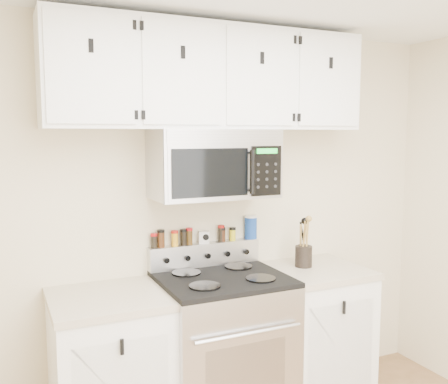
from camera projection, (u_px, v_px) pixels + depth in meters
name	position (u px, v px, depth m)	size (l,w,h in m)	color
back_wall	(203.00, 220.00, 3.29)	(3.50, 0.01, 2.50)	beige
range	(223.00, 349.00, 3.09)	(0.76, 0.65, 1.10)	#B7B7BA
base_cabinet_left	(110.00, 373.00, 2.83)	(0.64, 0.62, 0.92)	white
base_cabinet_right	(313.00, 333.00, 3.40)	(0.64, 0.62, 0.92)	white
microwave	(214.00, 164.00, 3.07)	(0.76, 0.44, 0.42)	#9E9EA3
upper_cabinets	(212.00, 78.00, 3.03)	(2.00, 0.35, 0.62)	white
utensil_crock	(304.00, 255.00, 3.36)	(0.11, 0.11, 0.33)	black
kitchen_timer	(204.00, 237.00, 3.27)	(0.07, 0.06, 0.08)	silver
salt_canister	(251.00, 227.00, 3.40)	(0.09, 0.09, 0.16)	navy
spice_jar_0	(154.00, 241.00, 3.12)	(0.04, 0.04, 0.09)	black
spice_jar_1	(161.00, 239.00, 3.14)	(0.05, 0.05, 0.11)	#452510
spice_jar_2	(175.00, 238.00, 3.18)	(0.04, 0.04, 0.10)	gold
spice_jar_3	(184.00, 237.00, 3.20)	(0.04, 0.04, 0.10)	black
spice_jar_4	(189.00, 236.00, 3.22)	(0.04, 0.04, 0.11)	#412C0F
spice_jar_5	(221.00, 233.00, 3.31)	(0.04, 0.04, 0.11)	black
spice_jar_6	(222.00, 234.00, 3.32)	(0.05, 0.05, 0.09)	#391B0D
spice_jar_7	(233.00, 234.00, 3.35)	(0.04, 0.04, 0.09)	gold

